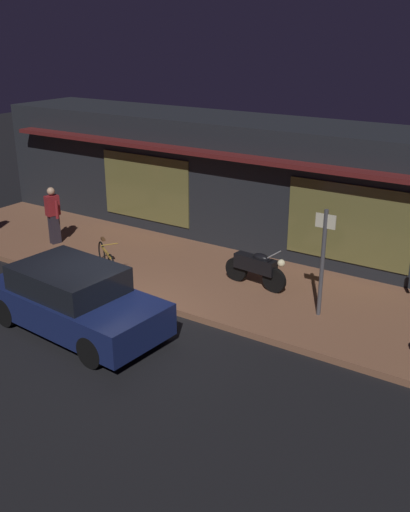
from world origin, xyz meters
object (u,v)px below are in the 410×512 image
(sign_post, at_px, (323,257))
(motorcycle, at_px, (256,267))
(bicycle_parked, at_px, (106,259))
(person_photographer, at_px, (53,214))
(parked_car_far, at_px, (73,299))

(sign_post, bearing_deg, motorcycle, 163.10)
(bicycle_parked, bearing_deg, person_photographer, 163.44)
(sign_post, height_order, parked_car_far, sign_post)
(person_photographer, relative_size, parked_car_far, 0.40)
(person_photographer, distance_m, sign_post, 8.28)
(bicycle_parked, relative_size, parked_car_far, 0.33)
(motorcycle, bearing_deg, person_photographer, -175.53)
(motorcycle, distance_m, sign_post, 2.14)
(motorcycle, relative_size, sign_post, 0.71)
(sign_post, bearing_deg, bicycle_parked, -172.25)
(motorcycle, xyz_separation_m, parked_car_far, (-2.31, -3.79, 0.06))
(motorcycle, bearing_deg, parked_car_far, -121.39)
(bicycle_parked, xyz_separation_m, person_photographer, (-2.76, 0.82, 0.52))
(bicycle_parked, xyz_separation_m, sign_post, (5.51, 0.75, 1.00))
(bicycle_parked, bearing_deg, parked_car_far, -61.73)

